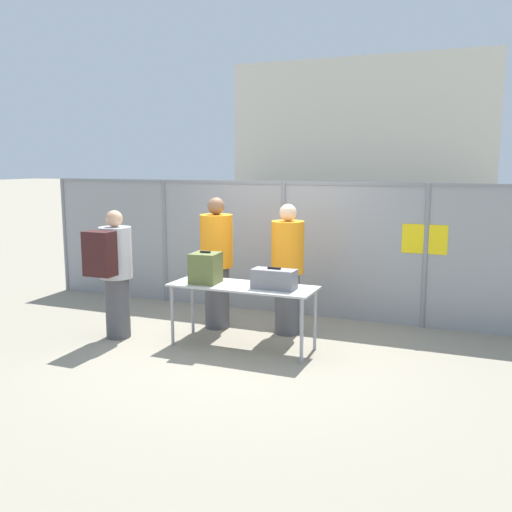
% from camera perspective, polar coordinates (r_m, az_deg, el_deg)
% --- Properties ---
extents(ground_plane, '(120.00, 120.00, 0.00)m').
position_cam_1_polar(ground_plane, '(7.26, -1.78, -8.79)').
color(ground_plane, gray).
extents(fence_section, '(8.27, 0.07, 1.99)m').
position_cam_1_polar(fence_section, '(8.52, 2.86, 1.13)').
color(fence_section, gray).
rests_on(fence_section, ground_plane).
extents(inspection_table, '(1.80, 0.64, 0.78)m').
position_cam_1_polar(inspection_table, '(6.94, -1.33, -3.50)').
color(inspection_table, '#B2B2AD').
rests_on(inspection_table, ground_plane).
extents(suitcase_olive, '(0.36, 0.37, 0.40)m').
position_cam_1_polar(suitcase_olive, '(7.05, -5.07, -1.20)').
color(suitcase_olive, '#566033').
rests_on(suitcase_olive, inspection_table).
extents(suitcase_grey, '(0.52, 0.24, 0.26)m').
position_cam_1_polar(suitcase_grey, '(6.72, 1.83, -2.31)').
color(suitcase_grey, slate).
rests_on(suitcase_grey, inspection_table).
extents(traveler_hooded, '(0.41, 0.64, 1.66)m').
position_cam_1_polar(traveler_hooded, '(7.49, -14.08, -1.28)').
color(traveler_hooded, '#4C4C51').
rests_on(traveler_hooded, ground_plane).
extents(security_worker_near, '(0.43, 0.43, 1.73)m').
position_cam_1_polar(security_worker_near, '(7.50, 3.17, -1.16)').
color(security_worker_near, '#4C4C51').
rests_on(security_worker_near, ground_plane).
extents(security_worker_far, '(0.44, 0.44, 1.80)m').
position_cam_1_polar(security_worker_far, '(7.78, -3.96, -0.53)').
color(security_worker_far, '#4C4C51').
rests_on(security_worker_far, ground_plane).
extents(utility_trailer, '(4.31, 1.92, 0.72)m').
position_cam_1_polar(utility_trailer, '(10.40, 11.12, -1.07)').
color(utility_trailer, '#4C6B47').
rests_on(utility_trailer, ground_plane).
extents(distant_hangar, '(12.72, 13.56, 7.20)m').
position_cam_1_polar(distant_hangar, '(34.73, 12.45, 11.29)').
color(distant_hangar, beige).
rests_on(distant_hangar, ground_plane).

